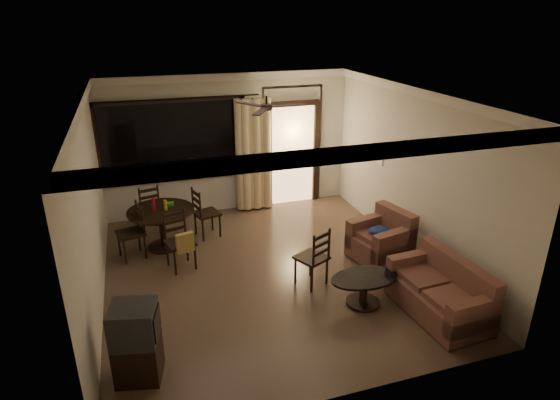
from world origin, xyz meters
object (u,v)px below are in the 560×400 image
object	(u,v)px
dining_chair_south	(181,251)
side_chair	(312,268)
tv_cabinet	(137,342)
dining_table	(162,218)
coffee_table	(364,286)
dining_chair_north	(149,217)
dining_chair_east	(207,222)
armchair	(382,240)
sofa	(442,293)
dining_chair_west	(133,242)

from	to	relation	value
dining_chair_south	side_chair	xyz separation A→B (m)	(1.83, -1.10, -0.02)
dining_chair_south	tv_cabinet	distance (m)	2.45
dining_table	coffee_table	bearing A→B (deg)	-45.81
dining_chair_north	side_chair	distance (m)	3.50
dining_chair_east	armchair	xyz separation A→B (m)	(2.65, -1.76, 0.06)
dining_table	sofa	world-z (taller)	dining_table
dining_table	dining_chair_south	bearing A→B (deg)	-75.33
dining_chair_north	sofa	size ratio (longest dim) A/B	0.64
sofa	tv_cabinet	bearing A→B (deg)	176.57
dining_chair_north	tv_cabinet	bearing A→B (deg)	70.42
dining_chair_west	tv_cabinet	bearing A→B (deg)	-14.99
dining_chair_north	armchair	xyz separation A→B (m)	(3.66, -2.30, 0.06)
dining_chair_south	side_chair	size ratio (longest dim) A/B	1.00
tv_cabinet	dining_chair_north	bearing A→B (deg)	98.05
side_chair	coffee_table	bearing A→B (deg)	99.79
armchair	dining_chair_east	bearing A→B (deg)	133.26
tv_cabinet	side_chair	xyz separation A→B (m)	(2.58, 1.23, -0.19)
dining_chair_west	dining_chair_south	world-z (taller)	same
tv_cabinet	coffee_table	size ratio (longest dim) A/B	0.95
dining_chair_west	sofa	world-z (taller)	dining_chair_west
sofa	side_chair	bearing A→B (deg)	135.70
dining_chair_east	coffee_table	xyz separation A→B (m)	(1.75, -2.85, 0.01)
dining_chair_east	dining_chair_north	distance (m)	1.15
dining_chair_north	tv_cabinet	xyz separation A→B (m)	(-0.33, -3.92, 0.19)
dining_chair_east	dining_chair_south	bearing A→B (deg)	135.70
dining_chair_west	dining_chair_east	size ratio (longest dim) A/B	1.00
armchair	side_chair	bearing A→B (deg)	-178.04
dining_chair_south	side_chair	distance (m)	2.13
dining_chair_south	tv_cabinet	bearing A→B (deg)	-122.61
dining_chair_west	dining_chair_north	world-z (taller)	same
dining_chair_west	armchair	world-z (taller)	dining_chair_west
dining_table	side_chair	distance (m)	2.83
dining_chair_north	coffee_table	size ratio (longest dim) A/B	0.96
dining_chair_north	tv_cabinet	distance (m)	3.94
armchair	coffee_table	size ratio (longest dim) A/B	1.01
dining_chair_east	armchair	distance (m)	3.18
dining_chair_west	dining_chair_east	bearing A→B (deg)	93.04
side_chair	dining_chair_east	bearing A→B (deg)	-85.97
dining_chair_west	dining_chair_south	xyz separation A→B (m)	(0.74, -0.62, 0.02)
dining_chair_east	coffee_table	bearing A→B (deg)	-163.15
dining_chair_north	sofa	world-z (taller)	dining_chair_north
dining_chair_south	side_chair	bearing A→B (deg)	-45.69
dining_chair_west	coffee_table	world-z (taller)	dining_chair_west
dining_chair_west	armchair	distance (m)	4.20
dining_chair_north	armchair	bearing A→B (deg)	133.06
dining_chair_west	dining_chair_east	xyz separation A→B (m)	(1.33, 0.43, 0.00)
dining_chair_west	tv_cabinet	xyz separation A→B (m)	(-0.01, -2.94, 0.19)
armchair	coffee_table	distance (m)	1.42
dining_chair_east	sofa	size ratio (longest dim) A/B	0.64
dining_chair_east	dining_chair_south	world-z (taller)	same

